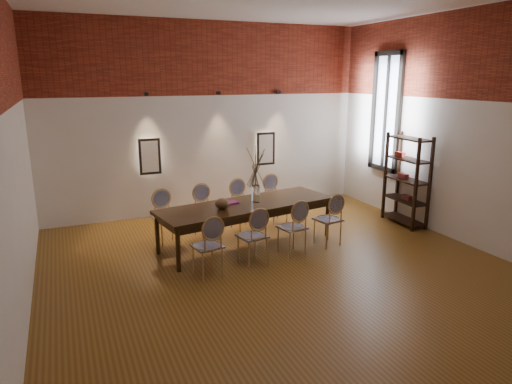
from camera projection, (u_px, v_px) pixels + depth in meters
name	position (u px, v px, depth m)	size (l,w,h in m)	color
floor	(280.00, 269.00, 7.07)	(7.00, 7.00, 0.02)	brown
wall_back	(208.00, 119.00, 9.73)	(7.00, 0.10, 4.00)	silver
wall_front	(493.00, 199.00, 3.41)	(7.00, 0.10, 4.00)	silver
wall_left	(4.00, 157.00, 5.21)	(0.10, 7.00, 4.00)	silver
wall_right	(465.00, 129.00, 7.93)	(0.10, 7.00, 4.00)	silver
brick_band_back	(208.00, 58.00, 9.36)	(7.00, 0.02, 1.50)	maroon
brick_band_front	(508.00, 23.00, 3.16)	(7.00, 0.02, 1.50)	maroon
brick_band_right	(470.00, 54.00, 7.59)	(0.02, 7.00, 1.50)	maroon
niche_left	(150.00, 156.00, 9.32)	(0.36, 0.06, 0.66)	#FFEAC6
niche_right	(265.00, 149.00, 10.31)	(0.36, 0.06, 0.66)	#FFEAC6
spot_fixture_left	(146.00, 94.00, 8.98)	(0.08, 0.08, 0.10)	black
spot_fixture_mid	(218.00, 93.00, 9.56)	(0.08, 0.08, 0.10)	black
spot_fixture_right	(278.00, 92.00, 10.09)	(0.08, 0.08, 0.10)	black
window_glass	(387.00, 112.00, 9.64)	(0.02, 0.78, 2.38)	silver
window_frame	(386.00, 112.00, 9.63)	(0.08, 0.90, 2.50)	black
window_mullion	(386.00, 112.00, 9.63)	(0.06, 0.06, 2.40)	black
dining_table	(247.00, 224.00, 7.99)	(3.13, 1.01, 0.75)	#37200C
chair_near_a	(207.00, 246.00, 6.71)	(0.44, 0.44, 0.94)	tan
chair_near_b	(252.00, 236.00, 7.12)	(0.44, 0.44, 0.94)	tan
chair_near_c	(292.00, 227.00, 7.54)	(0.44, 0.44, 0.94)	tan
chair_near_d	(328.00, 219.00, 7.95)	(0.44, 0.44, 0.94)	tan
chair_far_a	(167.00, 219.00, 7.99)	(0.44, 0.44, 0.94)	tan
chair_far_b	(207.00, 212.00, 8.40)	(0.44, 0.44, 0.94)	tan
chair_far_c	(243.00, 205.00, 8.81)	(0.44, 0.44, 0.94)	tan
chair_far_d	(276.00, 199.00, 9.22)	(0.44, 0.44, 0.94)	tan
vase	(256.00, 194.00, 7.96)	(0.14, 0.14, 0.30)	silver
dried_branches	(256.00, 168.00, 7.85)	(0.50, 0.50, 0.70)	brown
bowl	(222.00, 204.00, 7.56)	(0.24, 0.24, 0.18)	brown
book	(230.00, 203.00, 7.89)	(0.26, 0.18, 0.03)	#812164
shelving_rack	(407.00, 180.00, 9.02)	(0.38, 1.00, 1.80)	black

